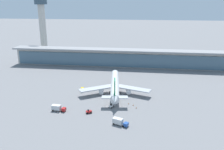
{
  "coord_description": "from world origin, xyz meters",
  "views": [
    {
      "loc": [
        19.93,
        -135.96,
        53.49
      ],
      "look_at": [
        0.0,
        12.82,
        6.88
      ],
      "focal_mm": 38.15,
      "sensor_mm": 36.0,
      "label": 1
    }
  ],
  "objects": [
    {
      "name": "safety_cone_bravo",
      "position": [
        15.69,
        -18.62,
        0.32
      ],
      "size": [
        0.62,
        0.62,
        0.7
      ],
      "color": "orange",
      "rests_on": "ground"
    },
    {
      "name": "ground_plane",
      "position": [
        0.0,
        0.0,
        0.0
      ],
      "size": [
        1200.0,
        1200.0,
        0.0
      ],
      "primitive_type": "plane",
      "color": "slate"
    },
    {
      "name": "service_truck_under_wing_yellow",
      "position": [
        -17.23,
        0.43,
        0.81
      ],
      "size": [
        2.79,
        6.94,
        2.7
      ],
      "color": "yellow",
      "rests_on": "ground"
    },
    {
      "name": "service_truck_mid_apron_blue",
      "position": [
        10.47,
        -40.42,
        1.69
      ],
      "size": [
        7.64,
        4.74,
        3.1
      ],
      "color": "#234C9E",
      "rests_on": "ground"
    },
    {
      "name": "safety_cone_charlie",
      "position": [
        17.48,
        -21.67,
        0.32
      ],
      "size": [
        0.62,
        0.62,
        0.7
      ],
      "color": "orange",
      "rests_on": "ground"
    },
    {
      "name": "service_truck_on_taxiway_red",
      "position": [
        -5.84,
        -30.68,
        0.87
      ],
      "size": [
        3.33,
        2.86,
        2.05
      ],
      "color": "#B21E1E",
      "rests_on": "ground"
    },
    {
      "name": "safety_cone_alpha",
      "position": [
        13.11,
        -16.98,
        0.32
      ],
      "size": [
        0.62,
        0.62,
        0.7
      ],
      "color": "orange",
      "rests_on": "ground"
    },
    {
      "name": "terminal_building",
      "position": [
        0.0,
        60.26,
        7.87
      ],
      "size": [
        183.6,
        12.8,
        15.2
      ],
      "color": "beige",
      "rests_on": "ground"
    },
    {
      "name": "service_truck_near_nose_white",
      "position": [
        4.39,
        -22.44,
        0.87
      ],
      "size": [
        2.64,
        3.29,
        2.05
      ],
      "color": "silver",
      "rests_on": "ground"
    },
    {
      "name": "service_truck_by_tail_red",
      "position": [
        -22.13,
        -30.12,
        1.69
      ],
      "size": [
        7.5,
        3.04,
        3.1
      ],
      "color": "#B21E1E",
      "rests_on": "ground"
    },
    {
      "name": "control_tower",
      "position": [
        -78.64,
        88.78,
        34.55
      ],
      "size": [
        12.0,
        12.0,
        63.14
      ],
      "color": "beige",
      "rests_on": "ground"
    },
    {
      "name": "airliner_on_stand",
      "position": [
        3.59,
        -0.72,
        4.71
      ],
      "size": [
        42.96,
        56.22,
        14.97
      ],
      "color": "white",
      "rests_on": "ground"
    }
  ]
}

